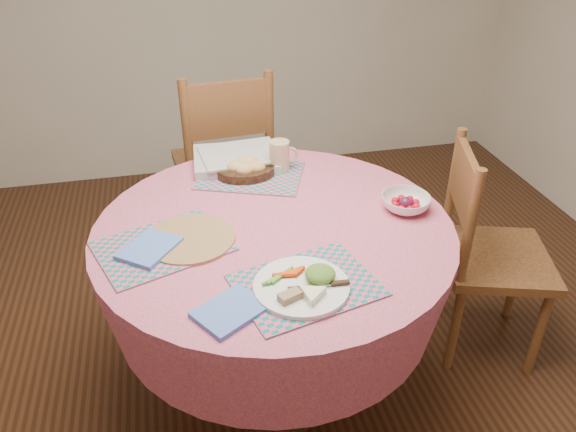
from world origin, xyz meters
name	(u,v)px	position (x,y,z in m)	size (l,w,h in m)	color
ground	(276,378)	(0.00, 0.00, 0.00)	(4.00, 4.00, 0.00)	#331C0F
dining_table	(275,270)	(0.00, 0.00, 0.56)	(1.24, 1.24, 0.75)	#DA6575
chair_right	(486,249)	(0.88, 0.04, 0.48)	(0.52, 0.53, 0.93)	brown
chair_back	(225,161)	(-0.06, 0.98, 0.53)	(0.51, 0.49, 1.02)	brown
placemat_front	(306,285)	(0.03, -0.35, 0.75)	(0.40, 0.30, 0.01)	#157579
placemat_left	(163,246)	(-0.38, -0.05, 0.75)	(0.40, 0.30, 0.01)	#157579
placemat_back	(251,175)	(-0.02, 0.38, 0.75)	(0.40, 0.30, 0.01)	#157579
wicker_trivet	(190,239)	(-0.29, -0.03, 0.76)	(0.30, 0.30, 0.01)	olive
napkin_near	(230,311)	(-0.21, -0.41, 0.76)	(0.18, 0.14, 0.01)	#5278D3
napkin_far	(150,248)	(-0.42, -0.07, 0.76)	(0.18, 0.14, 0.01)	#5278D3
dinner_plate	(304,285)	(0.02, -0.37, 0.77)	(0.28, 0.28, 0.05)	white
bread_bowl	(246,168)	(-0.03, 0.38, 0.79)	(0.23, 0.23, 0.08)	black
latte_mug	(280,156)	(0.11, 0.40, 0.82)	(0.12, 0.08, 0.12)	tan
fruit_bowl	(406,203)	(0.48, 0.00, 0.78)	(0.18, 0.18, 0.05)	white
newspaper_stack	(237,158)	(-0.05, 0.50, 0.78)	(0.37, 0.29, 0.04)	silver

